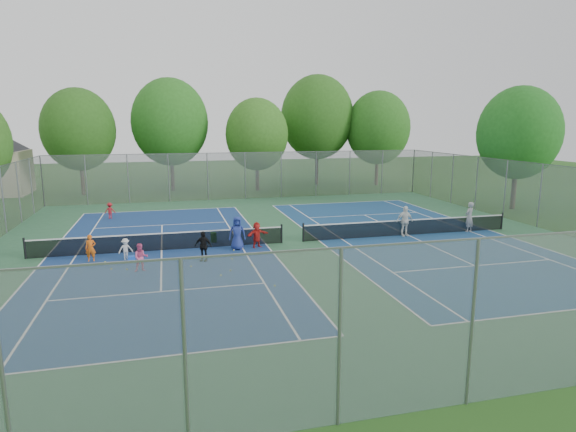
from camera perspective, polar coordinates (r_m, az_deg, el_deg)
The scene contains 36 objects.
ground at distance 26.57m, azimuth 0.53°, elevation -3.15°, with size 120.00×120.00×0.00m, color #224F18.
court_pad at distance 26.57m, azimuth 0.53°, elevation -3.14°, with size 32.00×32.00×0.01m, color #2D5F3D.
court_left at distance 25.74m, azimuth -14.75°, elevation -3.95°, with size 10.97×23.77×0.01m, color navy.
court_right at distance 29.10m, azimuth 13.99°, elevation -2.20°, with size 10.97×23.77×0.01m, color navy.
net_left at distance 25.63m, azimuth -14.80°, elevation -3.00°, with size 12.87×0.10×0.91m, color black.
net_right at distance 29.01m, azimuth 14.03°, elevation -1.35°, with size 12.87×0.10×0.91m, color black.
fence_north at distance 41.68m, azimuth -5.11°, elevation 4.76°, with size 32.00×0.10×4.00m, color gray.
fence_south at distance 11.96m, azimuth 20.98°, elevation -11.86°, with size 32.00×0.10×4.00m, color gray.
fence_east at distance 33.92m, azimuth 27.69°, elevation 2.12°, with size 32.00×0.10×4.00m, color gray.
tree_nw at distance 47.49m, azimuth -23.58°, elevation 9.37°, with size 6.40×6.40×9.58m.
tree_nl at distance 47.91m, azimuth -13.81°, elevation 10.75°, with size 7.20×7.20×10.69m.
tree_nc at distance 46.72m, azimuth -3.72°, elevation 9.63°, with size 6.00×6.00×8.85m.
tree_nr at distance 51.33m, azimuth 3.48°, elevation 11.59°, with size 7.60×7.60×11.42m.
tree_ne at distance 51.64m, azimuth 10.62°, elevation 10.23°, with size 6.60×6.60×9.77m.
tree_side_e at distance 40.13m, azimuth 25.68°, elevation 8.86°, with size 6.00×6.00×9.20m.
ball_crate at distance 24.10m, azimuth -18.08°, elevation -4.86°, with size 0.32×0.32×0.28m, color blue.
ball_hopper at distance 26.81m, azimuth -8.82°, elevation -2.54°, with size 0.29×0.29×0.56m, color #23822B.
student_a at distance 24.68m, azimuth -22.36°, elevation -3.55°, with size 0.47×0.31×1.30m, color orange.
student_b at distance 22.30m, azimuth -17.03°, elevation -4.73°, with size 0.62×0.48×1.27m, color #E1578A.
student_c at distance 24.44m, azimuth -18.69°, elevation -3.74°, with size 0.68×0.39×1.05m, color silver.
student_d at distance 23.20m, azimuth -10.01°, elevation -3.56°, with size 0.86×0.36×1.46m, color black.
student_e at distance 25.00m, azimuth -6.05°, elevation -2.05°, with size 0.86×0.56×1.76m, color navy.
student_f at distance 25.39m, azimuth -3.71°, elevation -2.25°, with size 1.27×0.41×1.37m, color red.
child_far_baseline at distance 35.21m, azimuth -20.34°, elevation 0.60°, with size 0.72×0.41×1.11m, color #AB1820.
instructor at distance 30.94m, azimuth 20.69°, elevation -0.11°, with size 0.67×0.44×1.83m, color gray.
teen_court_b at distance 28.68m, azimuth 13.66°, elevation -0.58°, with size 1.04×0.43×1.78m, color white.
tennis_ball_0 at distance 24.31m, azimuth -20.85°, elevation -5.16°, with size 0.07×0.07×0.07m, color #D9F138.
tennis_ball_1 at distance 23.11m, azimuth -20.19°, elevation -5.94°, with size 0.07×0.07×0.07m, color #CBD331.
tennis_ball_2 at distance 21.03m, azimuth -7.95°, elevation -7.01°, with size 0.07×0.07×0.07m, color #F0F338.
tennis_ball_3 at distance 23.42m, azimuth -6.65°, elevation -5.10°, with size 0.07×0.07×0.07m, color #C4E735.
tennis_ball_4 at distance 24.95m, azimuth -6.45°, elevation -4.08°, with size 0.07×0.07×0.07m, color yellow.
tennis_ball_5 at distance 22.48m, azimuth -11.42°, elevation -5.93°, with size 0.07×0.07×0.07m, color yellow.
tennis_ball_6 at distance 21.62m, azimuth -6.82°, elevation -6.47°, with size 0.07×0.07×0.07m, color #C7D331.
tennis_ball_7 at distance 22.81m, azimuth -18.54°, elevation -6.05°, with size 0.07×0.07×0.07m, color gold.
tennis_ball_8 at distance 19.55m, azimuth -1.60°, elevation -8.30°, with size 0.07×0.07×0.07m, color #C1D531.
tennis_ball_9 at distance 22.27m, azimuth -4.28°, elevation -5.90°, with size 0.07×0.07×0.07m, color #A9C22D.
Camera 1 is at (-6.59, -24.91, 6.50)m, focal length 30.00 mm.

